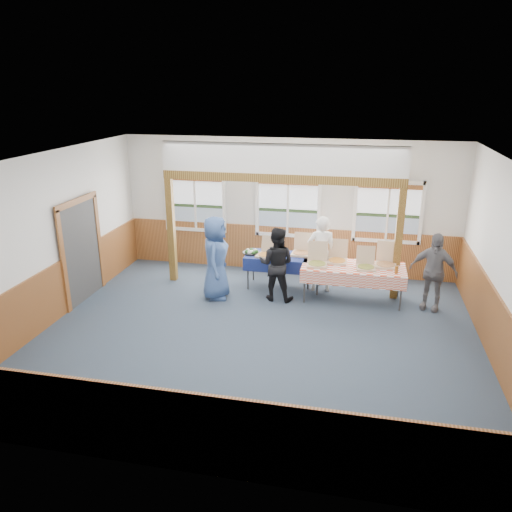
{
  "coord_description": "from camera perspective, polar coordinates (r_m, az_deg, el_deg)",
  "views": [
    {
      "loc": [
        1.66,
        -7.98,
        4.36
      ],
      "look_at": [
        -0.25,
        1.0,
        1.18
      ],
      "focal_mm": 35.0,
      "sensor_mm": 36.0,
      "label": 1
    }
  ],
  "objects": [
    {
      "name": "wainscot_front",
      "position": [
        6.13,
        -6.82,
        -19.53
      ],
      "size": [
        7.98,
        0.05,
        1.1
      ],
      "primitive_type": "cube",
      "color": "brown",
      "rests_on": "floor"
    },
    {
      "name": "drink_glass",
      "position": [
        10.38,
        15.76,
        -1.53
      ],
      "size": [
        0.07,
        0.07,
        0.15
      ],
      "primitive_type": "cylinder",
      "color": "brown",
      "rests_on": "table_right"
    },
    {
      "name": "wall_left",
      "position": [
        10.16,
        -22.44,
        1.85
      ],
      "size": [
        0.0,
        8.0,
        8.0
      ],
      "primitive_type": "plane",
      "rotation": [
        1.57,
        0.0,
        1.57
      ],
      "color": "silver",
      "rests_on": "floor"
    },
    {
      "name": "window_left",
      "position": [
        12.39,
        -6.97,
        6.46
      ],
      "size": [
        1.56,
        0.1,
        1.46
      ],
      "color": "white",
      "rests_on": "wall_back"
    },
    {
      "name": "wall_right",
      "position": [
        8.76,
        26.81,
        -1.41
      ],
      "size": [
        0.0,
        8.0,
        8.0
      ],
      "primitive_type": "plane",
      "rotation": [
        1.57,
        0.0,
        -1.57
      ],
      "color": "silver",
      "rests_on": "floor"
    },
    {
      "name": "table_left",
      "position": [
        11.08,
        3.28,
        -0.24
      ],
      "size": [
        1.81,
        0.98,
        0.76
      ],
      "rotation": [
        0.0,
        0.0,
        0.13
      ],
      "color": "#353535",
      "rests_on": "floor"
    },
    {
      "name": "floor",
      "position": [
        9.24,
        0.23,
        -9.06
      ],
      "size": [
        8.0,
        8.0,
        0.0
      ],
      "primitive_type": "plane",
      "color": "#2C3648",
      "rests_on": "ground"
    },
    {
      "name": "table_right",
      "position": [
        10.62,
        11.07,
        -1.39
      ],
      "size": [
        2.29,
        1.5,
        0.76
      ],
      "rotation": [
        0.0,
        0.0,
        0.27
      ],
      "color": "#353535",
      "rests_on": "floor"
    },
    {
      "name": "wainscot_right",
      "position": [
        9.14,
        25.68,
        -7.59
      ],
      "size": [
        0.05,
        6.98,
        1.1
      ],
      "primitive_type": "cube",
      "color": "brown",
      "rests_on": "floor"
    },
    {
      "name": "pizza_box_a",
      "position": [
        11.0,
        1.18,
        0.33
      ],
      "size": [
        0.45,
        0.52,
        0.41
      ],
      "rotation": [
        0.0,
        0.0,
        -0.19
      ],
      "color": "tan",
      "rests_on": "table_left"
    },
    {
      "name": "window_right",
      "position": [
        11.76,
        14.87,
        5.27
      ],
      "size": [
        1.56,
        0.1,
        1.46
      ],
      "color": "white",
      "rests_on": "wall_back"
    },
    {
      "name": "ceiling",
      "position": [
        8.23,
        0.26,
        10.99
      ],
      "size": [
        8.0,
        8.0,
        0.0
      ],
      "primitive_type": "plane",
      "rotation": [
        3.14,
        0.0,
        0.0
      ],
      "color": "white",
      "rests_on": "wall_back"
    },
    {
      "name": "wall_front",
      "position": [
        5.51,
        -7.34,
        -11.12
      ],
      "size": [
        8.0,
        0.0,
        8.0
      ],
      "primitive_type": "plane",
      "rotation": [
        -1.57,
        0.0,
        0.0
      ],
      "color": "silver",
      "rests_on": "floor"
    },
    {
      "name": "pizza_box_d",
      "position": [
        10.77,
        9.27,
        -0.33
      ],
      "size": [
        0.4,
        0.49,
        0.44
      ],
      "rotation": [
        0.0,
        0.0,
        0.0
      ],
      "color": "tan",
      "rests_on": "table_right"
    },
    {
      "name": "man_blue",
      "position": [
        10.51,
        -4.64,
        -0.21
      ],
      "size": [
        0.66,
        0.93,
        1.79
      ],
      "primitive_type": "imported",
      "rotation": [
        0.0,
        0.0,
        1.68
      ],
      "color": "#38558C",
      "rests_on": "floor"
    },
    {
      "name": "window_mid",
      "position": [
        11.86,
        3.67,
        5.99
      ],
      "size": [
        1.56,
        0.1,
        1.46
      ],
      "color": "white",
      "rests_on": "wall_back"
    },
    {
      "name": "pizza_box_e",
      "position": [
        10.51,
        12.44,
        -1.04
      ],
      "size": [
        0.41,
        0.49,
        0.42
      ],
      "rotation": [
        0.0,
        0.0,
        0.07
      ],
      "color": "tan",
      "rests_on": "table_right"
    },
    {
      "name": "veggie_tray",
      "position": [
        11.18,
        -0.51,
        0.47
      ],
      "size": [
        0.4,
        0.4,
        0.09
      ],
      "color": "black",
      "rests_on": "table_left"
    },
    {
      "name": "cased_opening",
      "position": [
        11.01,
        -19.35,
        0.49
      ],
      "size": [
        0.06,
        1.3,
        2.1
      ],
      "primitive_type": "cube",
      "color": "#353535",
      "rests_on": "wall_left"
    },
    {
      "name": "pizza_box_c",
      "position": [
        10.52,
        7.0,
        -0.69
      ],
      "size": [
        0.44,
        0.53,
        0.45
      ],
      "rotation": [
        0.0,
        0.0,
        0.06
      ],
      "color": "tan",
      "rests_on": "table_right"
    },
    {
      "name": "person_grey",
      "position": [
        10.59,
        19.58,
        -1.69
      ],
      "size": [
        1.02,
        0.67,
        1.61
      ],
      "primitive_type": "imported",
      "rotation": [
        0.0,
        0.0,
        -0.33
      ],
      "color": "slate",
      "rests_on": "floor"
    },
    {
      "name": "post_right",
      "position": [
        10.78,
        15.94,
        1.3
      ],
      "size": [
        0.15,
        0.15,
        2.4
      ],
      "primitive_type": "cube",
      "color": "#533512",
      "rests_on": "floor"
    },
    {
      "name": "pizza_box_f",
      "position": [
        10.74,
        14.61,
        -0.77
      ],
      "size": [
        0.46,
        0.55,
        0.46
      ],
      "rotation": [
        0.0,
        0.0,
        -0.08
      ],
      "color": "tan",
      "rests_on": "table_right"
    },
    {
      "name": "woman_black",
      "position": [
        10.44,
        2.34,
        -0.92
      ],
      "size": [
        0.81,
        0.65,
        1.58
      ],
      "primitive_type": "imported",
      "rotation": [
        0.0,
        0.0,
        3.07
      ],
      "color": "black",
      "rests_on": "floor"
    },
    {
      "name": "woman_white",
      "position": [
        10.95,
        7.46,
        0.23
      ],
      "size": [
        0.67,
        0.49,
        1.7
      ],
      "primitive_type": "imported",
      "rotation": [
        0.0,
        0.0,
        3.29
      ],
      "color": "white",
      "rests_on": "floor"
    },
    {
      "name": "wainscot_back",
      "position": [
        12.18,
        3.57,
        0.83
      ],
      "size": [
        7.98,
        0.05,
        1.1
      ],
      "primitive_type": "cube",
      "color": "brown",
      "rests_on": "floor"
    },
    {
      "name": "post_left",
      "position": [
        11.53,
        -9.65,
        2.91
      ],
      "size": [
        0.15,
        0.15,
        2.4
      ],
      "primitive_type": "cube",
      "color": "#533512",
      "rests_on": "floor"
    },
    {
      "name": "cross_beam",
      "position": [
        10.57,
        2.82,
        8.89
      ],
      "size": [
        5.15,
        0.18,
        0.18
      ],
      "primitive_type": "cube",
      "color": "#533512",
      "rests_on": "post_left"
    },
    {
      "name": "wall_back",
      "position": [
        11.92,
        3.69,
        5.66
      ],
      "size": [
        8.0,
        0.0,
        8.0
      ],
      "primitive_type": "plane",
      "rotation": [
        1.57,
        0.0,
        0.0
      ],
      "color": "silver",
      "rests_on": "floor"
    },
    {
      "name": "pizza_box_b",
      "position": [
        11.15,
        5.21,
        0.52
      ],
      "size": [
        0.43,
        0.51,
        0.44
      ],
      "rotation": [
        0.0,
        0.0,
        -0.05
      ],
      "color": "tan",
      "rests_on": "table_left"
    },
    {
      "name": "wainscot_left",
      "position": [
        10.48,
        -21.61,
        -3.64
      ],
      "size": [
        0.05,
        6.98,
        1.1
      ],
      "primitive_type": "cube",
      "color": "brown",
      "rests_on": "floor"
    }
  ]
}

